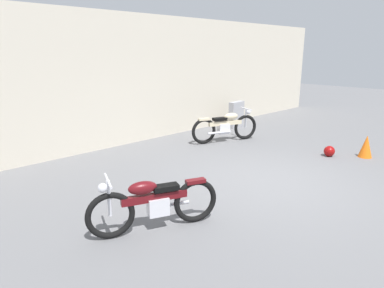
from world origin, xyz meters
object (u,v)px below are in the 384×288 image
helmet (329,151)px  motorcycle_cream (226,126)px  traffic_cone (366,146)px  stone_marker (236,114)px  motorcycle_maroon (154,203)px

helmet → motorcycle_cream: (-0.76, 2.73, 0.32)m
traffic_cone → motorcycle_cream: (-1.34, 3.37, 0.17)m
motorcycle_cream → traffic_cone: bearing=-47.4°
stone_marker → traffic_cone: 4.39m
helmet → motorcycle_maroon: (-5.32, 0.16, 0.29)m
helmet → traffic_cone: bearing=-48.0°
motorcycle_cream → helmet: bearing=-53.4°
stone_marker → motorcycle_maroon: bearing=-150.4°
helmet → motorcycle_maroon: size_ratio=0.14×
stone_marker → helmet: bearing=-104.4°
traffic_cone → motorcycle_maroon: (-5.90, 0.81, 0.15)m
helmet → motorcycle_cream: size_ratio=0.13×
stone_marker → helmet: stone_marker is taller
stone_marker → motorcycle_cream: bearing=-149.8°
traffic_cone → motorcycle_cream: size_ratio=0.28×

